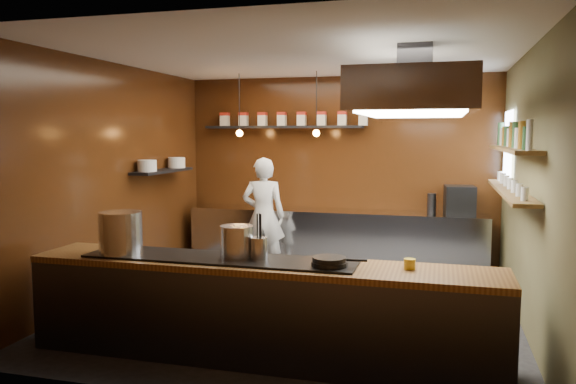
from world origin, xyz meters
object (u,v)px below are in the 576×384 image
(extractor_hood, at_px, (414,93))
(stockpot_large, at_px, (121,232))
(espresso_machine, at_px, (460,200))
(stockpot_small, at_px, (237,241))
(chef, at_px, (264,216))

(extractor_hood, relative_size, stockpot_large, 4.84)
(espresso_machine, bearing_deg, stockpot_small, -125.18)
(espresso_machine, relative_size, chef, 0.24)
(stockpot_large, xyz_separation_m, stockpot_small, (1.14, 0.14, -0.05))
(stockpot_small, bearing_deg, stockpot_large, -173.02)
(stockpot_small, distance_m, espresso_machine, 4.30)
(extractor_hood, bearing_deg, chef, 140.24)
(espresso_machine, xyz_separation_m, chef, (-2.81, -0.74, -0.24))
(stockpot_large, xyz_separation_m, chef, (0.44, 3.14, -0.27))
(extractor_hood, xyz_separation_m, stockpot_large, (-2.69, -1.27, -1.36))
(extractor_hood, height_order, espresso_machine, extractor_hood)
(stockpot_small, xyz_separation_m, espresso_machine, (2.11, 3.75, 0.03))
(extractor_hood, relative_size, chef, 1.15)
(extractor_hood, relative_size, stockpot_small, 6.38)
(stockpot_large, xyz_separation_m, espresso_machine, (3.25, 3.89, -0.03))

